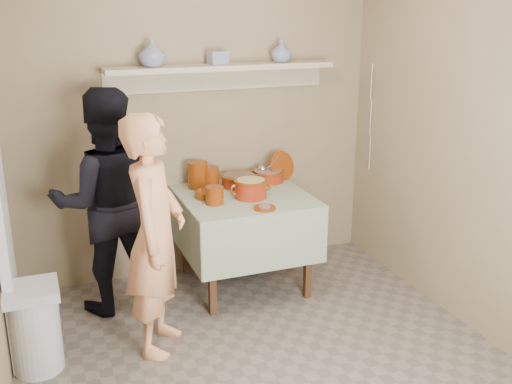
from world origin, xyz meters
name	(u,v)px	position (x,y,z in m)	size (l,w,h in m)	color
ground	(277,379)	(0.00, 0.00, 0.00)	(3.50, 3.50, 0.00)	#6A5F53
plate_stack_a	(198,175)	(-0.03, 1.58, 0.87)	(0.16, 0.16, 0.21)	#672403
plate_stack_b	(210,177)	(0.07, 1.56, 0.84)	(0.14, 0.14, 0.17)	#672403
bowl_stack	(215,195)	(-0.02, 1.14, 0.83)	(0.13, 0.13, 0.13)	#672403
empty_bowl	(206,194)	(-0.04, 1.31, 0.79)	(0.18, 0.18, 0.05)	#672403
propped_lid	(282,166)	(0.69, 1.55, 0.88)	(0.25, 0.25, 0.02)	#672403
vase_right	(281,51)	(0.70, 1.63, 1.81)	(0.17, 0.17, 0.17)	navy
vase_left	(152,53)	(-0.34, 1.63, 1.82)	(0.19, 0.19, 0.20)	navy
ceramic_box	(218,58)	(0.17, 1.63, 1.77)	(0.14, 0.10, 0.10)	navy
person_cook	(155,236)	(-0.57, 0.63, 0.78)	(0.57, 0.37, 1.56)	#E89964
person_helper	(107,202)	(-0.78, 1.30, 0.82)	(0.80, 0.62, 1.64)	black
room_shell	(280,115)	(0.00, 0.00, 1.61)	(3.04, 3.54, 2.62)	#907D58
serving_table	(244,209)	(0.25, 1.28, 0.64)	(0.97, 0.97, 0.76)	#4C2D16
cazuela_meat_a	(239,179)	(0.29, 1.50, 0.82)	(0.30, 0.30, 0.10)	maroon
cazuela_meat_b	(268,175)	(0.55, 1.54, 0.82)	(0.28, 0.28, 0.10)	maroon
ladle	(263,169)	(0.52, 1.56, 0.87)	(0.08, 0.26, 0.19)	silver
cazuela_rice	(251,187)	(0.27, 1.19, 0.85)	(0.33, 0.25, 0.14)	maroon
front_plate	(265,208)	(0.28, 0.90, 0.77)	(0.16, 0.16, 0.03)	#672403
wall_shelf	(221,70)	(0.20, 1.65, 1.67)	(1.80, 0.25, 0.21)	#B7AE88
trash_bin	(35,328)	(-1.34, 0.63, 0.28)	(0.32, 0.32, 0.56)	silver
electrical_cord	(371,117)	(1.47, 1.48, 1.25)	(0.01, 0.05, 0.90)	silver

